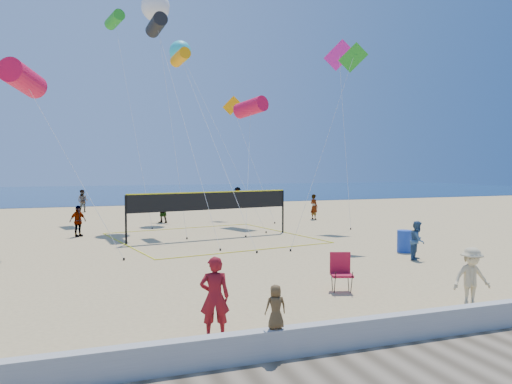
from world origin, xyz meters
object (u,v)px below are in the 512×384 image
object	(u,v)px
trash_barrel	(404,241)
volleyball_net	(211,206)
camp_chair	(341,269)
woman	(215,297)

from	to	relation	value
trash_barrel	volleyball_net	world-z (taller)	volleyball_net
camp_chair	volleyball_net	bearing A→B (deg)	112.02
woman	camp_chair	xyz separation A→B (m)	(4.67, 2.68, -0.24)
trash_barrel	volleyball_net	size ratio (longest dim) A/B	0.09
woman	camp_chair	distance (m)	5.39
volleyball_net	camp_chair	bearing A→B (deg)	-95.86
volleyball_net	woman	bearing A→B (deg)	-114.41
trash_barrel	volleyball_net	distance (m)	9.95
camp_chair	woman	bearing A→B (deg)	-132.39
volleyball_net	trash_barrel	bearing A→B (deg)	-55.45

